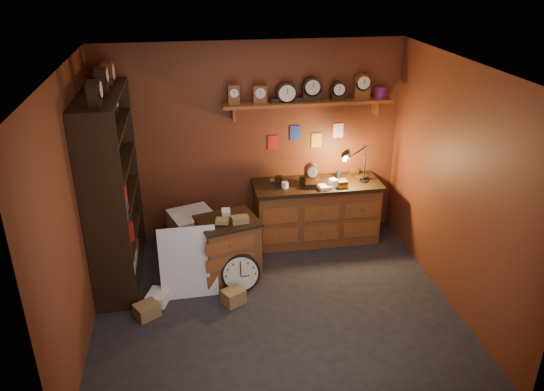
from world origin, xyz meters
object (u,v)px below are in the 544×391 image
at_px(shelving_unit, 109,182).
at_px(low_cabinet, 228,247).
at_px(big_round_clock, 240,273).
at_px(workbench, 316,208).

distance_m(shelving_unit, low_cabinet, 1.59).
xyz_separation_m(low_cabinet, big_round_clock, (0.11, -0.30, -0.20)).
xyz_separation_m(workbench, big_round_clock, (-1.17, -1.08, -0.24)).
distance_m(workbench, low_cabinet, 1.50).
distance_m(shelving_unit, big_round_clock, 1.86).
height_order(low_cabinet, big_round_clock, low_cabinet).
bearing_deg(workbench, low_cabinet, -148.80).
relative_size(low_cabinet, big_round_clock, 1.88).
bearing_deg(workbench, shelving_unit, -169.31).
bearing_deg(low_cabinet, shelving_unit, 152.57).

